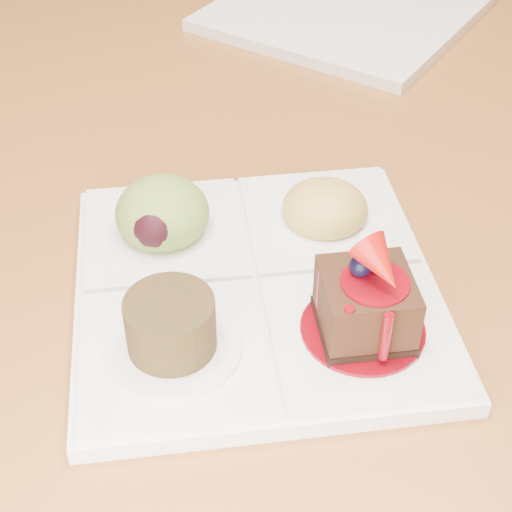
# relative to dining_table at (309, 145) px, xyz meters

# --- Properties ---
(dining_table) EXTENTS (1.00, 1.80, 0.75)m
(dining_table) POSITION_rel_dining_table_xyz_m (0.00, 0.00, 0.00)
(dining_table) COLOR #A3652A
(dining_table) RESTS_ON ground
(sampler_plate) EXTENTS (0.29, 0.29, 0.09)m
(sampler_plate) POSITION_rel_dining_table_xyz_m (-0.01, -0.29, 0.09)
(sampler_plate) COLOR white
(sampler_plate) RESTS_ON dining_table
(second_plate) EXTENTS (0.33, 0.33, 0.01)m
(second_plate) POSITION_rel_dining_table_xyz_m (0.02, 0.16, 0.07)
(second_plate) COLOR white
(second_plate) RESTS_ON dining_table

